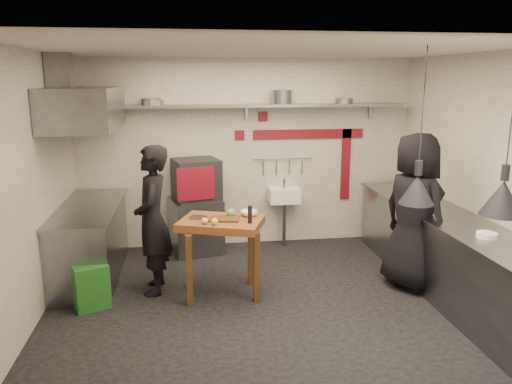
{
  "coord_description": "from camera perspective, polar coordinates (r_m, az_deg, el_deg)",
  "views": [
    {
      "loc": [
        -0.9,
        -5.28,
        2.52
      ],
      "look_at": [
        -0.11,
        0.3,
        1.22
      ],
      "focal_mm": 35.0,
      "sensor_mm": 36.0,
      "label": 1
    }
  ],
  "objects": [
    {
      "name": "floor",
      "position": [
        5.92,
        1.48,
        -12.21
      ],
      "size": [
        5.0,
        5.0,
        0.0
      ],
      "primitive_type": "plane",
      "color": "black",
      "rests_on": "ground"
    },
    {
      "name": "ceiling",
      "position": [
        5.36,
        1.66,
        16.0
      ],
      "size": [
        5.0,
        5.0,
        0.0
      ],
      "primitive_type": "plane",
      "color": "beige",
      "rests_on": "floor"
    },
    {
      "name": "wall_back",
      "position": [
        7.52,
        -1.12,
        4.43
      ],
      "size": [
        5.0,
        0.04,
        2.8
      ],
      "primitive_type": "cube",
      "color": "beige",
      "rests_on": "floor"
    },
    {
      "name": "wall_front",
      "position": [
        3.49,
        7.37,
        -5.81
      ],
      "size": [
        5.0,
        0.04,
        2.8
      ],
      "primitive_type": "cube",
      "color": "beige",
      "rests_on": "floor"
    },
    {
      "name": "wall_left",
      "position": [
        5.63,
        -24.42,
        0.35
      ],
      "size": [
        0.04,
        4.2,
        2.8
      ],
      "primitive_type": "cube",
      "color": "beige",
      "rests_on": "floor"
    },
    {
      "name": "wall_right",
      "position": [
        6.38,
        24.31,
        1.73
      ],
      "size": [
        0.04,
        4.2,
        2.8
      ],
      "primitive_type": "cube",
      "color": "beige",
      "rests_on": "floor"
    },
    {
      "name": "red_band_horiz",
      "position": [
        7.63,
        6.03,
        6.61
      ],
      "size": [
        1.7,
        0.02,
        0.14
      ],
      "primitive_type": "cube",
      "color": "maroon",
      "rests_on": "wall_back"
    },
    {
      "name": "red_band_vert",
      "position": [
        7.87,
        10.2,
        3.13
      ],
      "size": [
        0.14,
        0.02,
        1.1
      ],
      "primitive_type": "cube",
      "color": "maroon",
      "rests_on": "wall_back"
    },
    {
      "name": "red_tile_a",
      "position": [
        7.47,
        0.81,
        8.62
      ],
      "size": [
        0.14,
        0.02,
        0.14
      ],
      "primitive_type": "cube",
      "color": "maroon",
      "rests_on": "wall_back"
    },
    {
      "name": "red_tile_b",
      "position": [
        7.45,
        -1.88,
        6.52
      ],
      "size": [
        0.14,
        0.02,
        0.14
      ],
      "primitive_type": "cube",
      "color": "maroon",
      "rests_on": "wall_back"
    },
    {
      "name": "back_shelf",
      "position": [
        7.26,
        -0.97,
        9.84
      ],
      "size": [
        4.6,
        0.34,
        0.04
      ],
      "primitive_type": "cube",
      "color": "slate",
      "rests_on": "wall_back"
    },
    {
      "name": "shelf_bracket_left",
      "position": [
        7.43,
        -15.99,
        8.65
      ],
      "size": [
        0.04,
        0.06,
        0.24
      ],
      "primitive_type": "cube",
      "color": "slate",
      "rests_on": "wall_back"
    },
    {
      "name": "shelf_bracket_mid",
      "position": [
        7.42,
        -1.11,
        9.13
      ],
      "size": [
        0.04,
        0.06,
        0.24
      ],
      "primitive_type": "cube",
      "color": "slate",
      "rests_on": "wall_back"
    },
    {
      "name": "shelf_bracket_right",
      "position": [
        7.88,
        12.91,
        9.04
      ],
      "size": [
        0.04,
        0.06,
        0.24
      ],
      "primitive_type": "cube",
      "color": "slate",
      "rests_on": "wall_back"
    },
    {
      "name": "pan_far_left",
      "position": [
        7.22,
        -11.96,
        10.07
      ],
      "size": [
        0.27,
        0.27,
        0.09
      ],
      "primitive_type": "cylinder",
      "rotation": [
        0.0,
        0.0,
        0.03
      ],
      "color": "slate",
      "rests_on": "back_shelf"
    },
    {
      "name": "pan_mid_left",
      "position": [
        7.22,
        -11.38,
        10.01
      ],
      "size": [
        0.24,
        0.24,
        0.07
      ],
      "primitive_type": "cylinder",
      "rotation": [
        0.0,
        0.0,
        0.08
      ],
      "color": "slate",
      "rests_on": "back_shelf"
    },
    {
      "name": "stock_pot",
      "position": [
        7.34,
        3.01,
        10.8
      ],
      "size": [
        0.35,
        0.35,
        0.2
      ],
      "primitive_type": "cylinder",
      "rotation": [
        0.0,
        0.0,
        -0.28
      ],
      "color": "slate",
      "rests_on": "back_shelf"
    },
    {
      "name": "pan_right",
      "position": [
        7.57,
        10.02,
        10.23
      ],
      "size": [
        0.32,
        0.32,
        0.08
      ],
      "primitive_type": "cylinder",
      "rotation": [
        0.0,
        0.0,
        0.27
      ],
      "color": "slate",
      "rests_on": "back_shelf"
    },
    {
      "name": "oven_stand",
      "position": [
        7.36,
        -6.87,
        -3.83
      ],
      "size": [
        0.82,
        0.78,
        0.8
      ],
      "primitive_type": "cube",
      "rotation": [
        0.0,
        0.0,
        0.25
      ],
      "color": "slate",
      "rests_on": "floor"
    },
    {
      "name": "combi_oven",
      "position": [
        7.2,
        -6.86,
        1.46
      ],
      "size": [
        0.74,
        0.71,
        0.58
      ],
      "primitive_type": "cube",
      "rotation": [
        0.0,
        0.0,
        0.25
      ],
      "color": "black",
      "rests_on": "oven_stand"
    },
    {
      "name": "oven_door",
      "position": [
        6.9,
        -6.87,
        0.95
      ],
      "size": [
        0.52,
        0.16,
        0.46
      ],
      "primitive_type": "cube",
      "rotation": [
        0.0,
        0.0,
        0.25
      ],
      "color": "maroon",
      "rests_on": "combi_oven"
    },
    {
      "name": "oven_glass",
      "position": [
        6.94,
        -7.04,
        1.01
      ],
      "size": [
        0.33,
        0.1,
        0.34
      ],
      "primitive_type": "cube",
      "rotation": [
        0.0,
        0.0,
        0.25
      ],
      "color": "black",
      "rests_on": "oven_door"
    },
    {
      "name": "hand_sink",
      "position": [
        7.54,
        3.22,
        -0.36
      ],
      "size": [
        0.46,
        0.34,
        0.22
      ],
      "primitive_type": "cube",
      "color": "white",
      "rests_on": "wall_back"
    },
    {
      "name": "sink_tap",
      "position": [
        7.51,
        3.23,
        0.98
      ],
      "size": [
        0.03,
        0.03,
        0.14
      ],
      "primitive_type": "cylinder",
      "color": "slate",
      "rests_on": "hand_sink"
    },
    {
      "name": "sink_drain",
      "position": [
        7.62,
        3.23,
        -3.65
      ],
      "size": [
        0.06,
        0.06,
        0.66
      ],
      "primitive_type": "cylinder",
      "color": "slate",
      "rests_on": "floor"
    },
    {
      "name": "utensil_rail",
      "position": [
        7.57,
        3.06,
        3.86
      ],
      "size": [
        0.9,
        0.02,
        0.02
      ],
      "primitive_type": "cylinder",
      "rotation": [
        0.0,
        1.57,
        0.0
      ],
      "color": "slate",
      "rests_on": "wall_back"
    },
    {
      "name": "counter_right",
      "position": [
        6.44,
        20.87,
        -6.64
      ],
      "size": [
        0.7,
        3.8,
        0.9
      ],
      "primitive_type": "cube",
      "color": "slate",
      "rests_on": "floor"
    },
    {
      "name": "counter_right_top",
      "position": [
        6.3,
        21.21,
        -2.65
      ],
      "size": [
        0.76,
        3.9,
        0.03
      ],
      "primitive_type": "cube",
      "color": "slate",
      "rests_on": "counter_right"
    },
    {
      "name": "small_bowl_right",
      "position": [
        5.59,
        24.86,
        -4.48
      ],
      "size": [
        0.25,
        0.25,
        0.05
      ],
      "primitive_type": "cylinder",
      "rotation": [
        0.0,
        0.0,
        -0.27
      ],
      "color": "white",
      "rests_on": "counter_right_top"
    },
    {
      "name": "counter_left",
      "position": [
        6.77,
        -18.39,
        -5.48
      ],
      "size": [
        0.7,
        1.9,
        0.9
      ],
      "primitive_type": "cube",
      "color": "slate",
      "rests_on": "floor"
    },
    {
      "name": "counter_left_top",
      "position": [
        6.65,
        -18.68,
        -1.67
      ],
      "size": [
        0.76,
        2.0,
        0.03
      ],
      "primitive_type": "cube",
      "color": "slate",
      "rests_on": "counter_left"
    },
    {
      "name": "extractor_hood",
      "position": [
        6.45,
        -19.04,
        9.02
      ],
      "size": [
        0.78,
        1.6,
        0.5
      ],
      "primitive_type": "cube",
      "color": "slate",
      "rests_on": "ceiling"
    },
    {
      "name": "hood_duct",
      "position": [
        6.49,
        -21.52,
        12.39
      ],
      "size": [
        0.28,
        0.28,
        0.5
      ],
      "primitive_type": "cube",
      "color": "slate",
      "rests_on": "ceiling"
    },
    {
      "name": "green_bin",
      "position": [
        5.96,
        -18.41,
        -10.06
      ],
      "size": [
        0.48,
        0.48,
        0.5
      ],
      "primitive_type": "cube",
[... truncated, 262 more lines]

